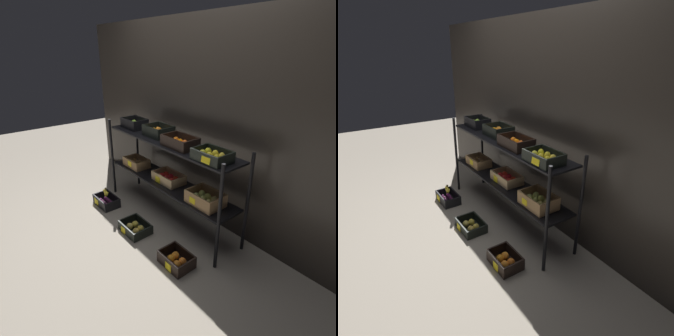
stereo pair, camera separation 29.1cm
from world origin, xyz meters
TOP-DOWN VIEW (x-y plane):
  - ground_plane at (0.00, 0.00)m, footprint 10.00×10.00m
  - storefront_wall at (0.00, 0.40)m, footprint 4.24×0.12m
  - display_rack at (0.01, -0.01)m, footprint 1.96×0.43m
  - crate_ground_plum at (-0.68, -0.45)m, footprint 0.35×0.22m
  - crate_ground_apple_gold at (0.01, -0.47)m, footprint 0.33×0.25m
  - crate_ground_orange at (0.68, -0.45)m, footprint 0.30×0.23m
  - banana_bunch_loose at (-0.67, -0.45)m, footprint 0.15×0.04m

SIDE VIEW (x-z plane):
  - ground_plane at x=0.00m, z-range 0.00..0.00m
  - crate_ground_apple_gold at x=0.01m, z-range -0.01..0.09m
  - crate_ground_plum at x=-0.68m, z-range -0.02..0.10m
  - crate_ground_orange at x=0.68m, z-range -0.01..0.11m
  - banana_bunch_loose at x=-0.67m, z-range 0.11..0.24m
  - display_rack at x=0.01m, z-range 0.18..1.23m
  - storefront_wall at x=0.00m, z-range 0.00..2.16m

